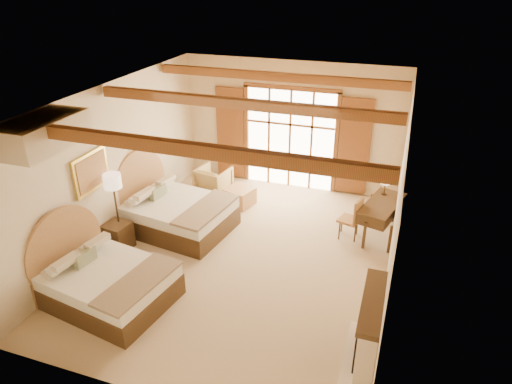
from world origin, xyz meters
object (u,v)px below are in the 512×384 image
at_px(bed_far, 172,210).
at_px(armchair, 214,180).
at_px(nightstand, 118,236).
at_px(desk, 381,217).
at_px(bed_near, 101,279).

relative_size(bed_far, armchair, 3.12).
relative_size(bed_far, nightstand, 4.22).
bearing_deg(desk, nightstand, -140.77).
bearing_deg(nightstand, desk, 31.02).
bearing_deg(nightstand, armchair, 80.92).
relative_size(armchair, desk, 0.51).
height_order(nightstand, desk, desk).
relative_size(nightstand, desk, 0.37).
xyz_separation_m(nightstand, armchair, (0.82, 2.93, 0.06)).
distance_m(bed_far, desk, 4.47).
height_order(bed_near, armchair, bed_near).
bearing_deg(nightstand, bed_far, 66.11).
xyz_separation_m(bed_far, desk, (4.31, 1.16, -0.03)).
bearing_deg(bed_near, bed_far, 99.41).
bearing_deg(bed_near, desk, 49.84).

